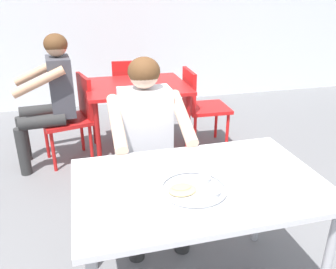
% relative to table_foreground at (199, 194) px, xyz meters
% --- Properties ---
extents(table_foreground, '(1.20, 0.77, 0.73)m').
position_rel_table_foreground_xyz_m(table_foreground, '(0.00, 0.00, 0.00)').
color(table_foreground, silver).
rests_on(table_foreground, ground).
extents(thali_tray, '(0.31, 0.31, 0.03)m').
position_rel_table_foreground_xyz_m(thali_tray, '(-0.05, -0.07, 0.09)').
color(thali_tray, '#B7BABF').
rests_on(thali_tray, table_foreground).
extents(drinking_cup, '(0.07, 0.07, 0.10)m').
position_rel_table_foreground_xyz_m(drinking_cup, '(0.31, 0.11, 0.13)').
color(drinking_cup, white).
rests_on(drinking_cup, table_foreground).
extents(chair_foreground, '(0.39, 0.42, 0.82)m').
position_rel_table_foreground_xyz_m(chair_foreground, '(-0.12, 0.88, -0.17)').
color(chair_foreground, silver).
rests_on(chair_foreground, ground).
extents(diner_foreground, '(0.49, 0.55, 1.19)m').
position_rel_table_foreground_xyz_m(diner_foreground, '(-0.12, 0.66, 0.06)').
color(diner_foreground, '#313131').
rests_on(diner_foreground, ground).
extents(table_background_red, '(0.96, 0.81, 0.72)m').
position_rel_table_foreground_xyz_m(table_background_red, '(0.02, 1.86, -0.01)').
color(table_background_red, red).
rests_on(table_background_red, ground).
extents(chair_red_left, '(0.52, 0.49, 0.83)m').
position_rel_table_foreground_xyz_m(chair_red_left, '(-0.60, 1.88, -0.18)').
color(chair_red_left, red).
rests_on(chair_red_left, ground).
extents(chair_red_right, '(0.45, 0.43, 0.83)m').
position_rel_table_foreground_xyz_m(chair_red_right, '(0.67, 1.87, -0.17)').
color(chair_red_right, red).
rests_on(chair_red_right, ground).
extents(chair_red_far, '(0.45, 0.46, 0.85)m').
position_rel_table_foreground_xyz_m(chair_red_far, '(0.05, 2.51, -0.16)').
color(chair_red_far, red).
rests_on(chair_red_far, ground).
extents(patron_background, '(0.58, 0.52, 1.22)m').
position_rel_table_foreground_xyz_m(patron_background, '(-0.77, 1.86, 0.08)').
color(patron_background, '#2C2C2C').
rests_on(patron_background, ground).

